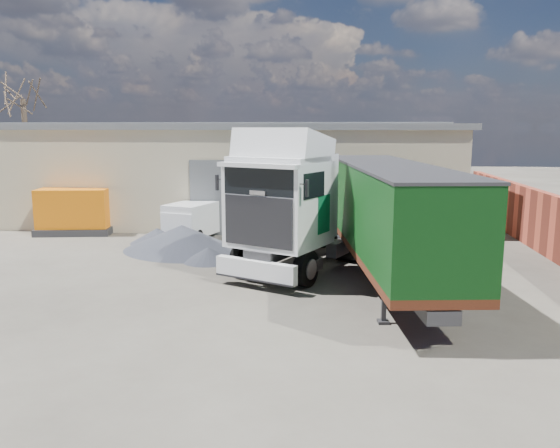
# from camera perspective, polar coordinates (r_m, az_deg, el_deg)

# --- Properties ---
(ground) EXTENTS (120.00, 120.00, 0.00)m
(ground) POSITION_cam_1_polar(r_m,az_deg,el_deg) (16.51, -4.70, -8.01)
(ground) COLOR black
(ground) RESTS_ON ground
(warehouse) EXTENTS (30.60, 12.60, 5.42)m
(warehouse) POSITION_cam_1_polar(r_m,az_deg,el_deg) (32.76, -10.05, 5.59)
(warehouse) COLOR beige
(warehouse) RESTS_ON ground
(brick_boundary_wall) EXTENTS (0.35, 26.00, 2.50)m
(brick_boundary_wall) POSITION_cam_1_polar(r_m,az_deg,el_deg) (23.40, 27.23, -0.58)
(brick_boundary_wall) COLOR #963626
(brick_boundary_wall) RESTS_ON ground
(bare_tree) EXTENTS (4.00, 4.00, 9.60)m
(bare_tree) POSITION_cam_1_polar(r_m,az_deg,el_deg) (41.24, -25.38, 13.00)
(bare_tree) COLOR #382B21
(bare_tree) RESTS_ON ground
(tractor_unit) EXTENTS (5.78, 7.97, 5.11)m
(tractor_unit) POSITION_cam_1_polar(r_m,az_deg,el_deg) (19.20, 1.45, 1.17)
(tractor_unit) COLOR black
(tractor_unit) RESTS_ON ground
(box_trailer) EXTENTS (4.01, 12.11, 3.95)m
(box_trailer) POSITION_cam_1_polar(r_m,az_deg,el_deg) (18.19, 11.17, 1.32)
(box_trailer) COLOR #2D2D30
(box_trailer) RESTS_ON ground
(panel_van) EXTENTS (2.79, 4.36, 1.66)m
(panel_van) POSITION_cam_1_polar(r_m,az_deg,el_deg) (26.23, -8.56, 0.59)
(panel_van) COLOR black
(panel_van) RESTS_ON ground
(orange_skip) EXTENTS (3.84, 2.74, 2.21)m
(orange_skip) POSITION_cam_1_polar(r_m,az_deg,el_deg) (28.51, -20.56, 1.03)
(orange_skip) COLOR #2D2D30
(orange_skip) RESTS_ON ground
(gravel_heap) EXTENTS (6.75, 6.75, 1.10)m
(gravel_heap) POSITION_cam_1_polar(r_m,az_deg,el_deg) (23.31, -10.32, -1.50)
(gravel_heap) COLOR black
(gravel_heap) RESTS_ON ground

